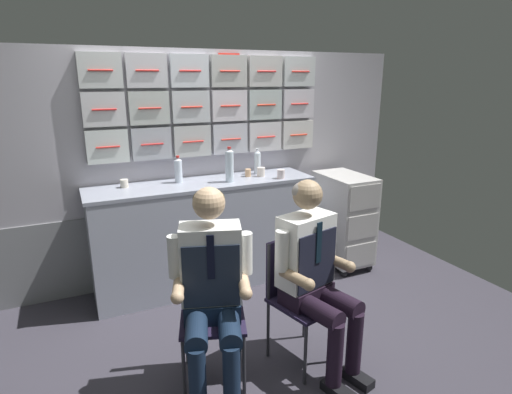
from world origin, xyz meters
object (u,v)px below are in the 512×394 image
Objects in this scene: folding_chair_right at (296,285)px; water_bottle_blue_cap at (178,170)px; crew_member_left at (212,284)px; crew_member_right at (314,268)px; service_trolley at (343,217)px; folding_chair_left at (212,299)px; paper_cup_blue at (261,172)px.

water_bottle_blue_cap is at bearing 108.23° from folding_chair_right.
crew_member_left is 1.52× the size of folding_chair_right.
water_bottle_blue_cap is (-0.48, 1.50, 0.40)m from crew_member_right.
service_trolley is 1.76m from water_bottle_blue_cap.
water_bottle_blue_cap is (-1.63, 0.25, 0.60)m from service_trolley.
paper_cup_blue is (0.91, 1.19, 0.52)m from folding_chair_left.
service_trolley is at bearing 47.32° from crew_member_right.
water_bottle_blue_cap is (-0.44, 1.34, 0.58)m from folding_chair_right.
water_bottle_blue_cap is (0.19, 1.43, 0.39)m from crew_member_left.
folding_chair_left is 1.00× the size of folding_chair_right.
folding_chair_left and folding_chair_right have the same top height.
folding_chair_right is at bearing -137.43° from service_trolley.
crew_member_left reaches higher than paper_cup_blue.
folding_chair_left is (-1.78, -1.03, 0.02)m from service_trolley.
water_bottle_blue_cap is at bearing 171.27° from service_trolley.
crew_member_right is at bearing -75.54° from folding_chair_right.
crew_member_left is 5.36× the size of water_bottle_blue_cap.
water_bottle_blue_cap is at bearing 107.85° from crew_member_right.
paper_cup_blue is (0.33, 1.25, 0.52)m from folding_chair_right.
service_trolley is 2.18m from crew_member_left.
crew_member_left is at bearing -125.74° from paper_cup_blue.
folding_chair_right is 10.00× the size of paper_cup_blue.
paper_cup_blue is at bearing 75.36° from folding_chair_right.
paper_cup_blue is at bearing 78.45° from crew_member_right.
crew_member_right is at bearing -132.68° from service_trolley.
service_trolley is 1.03m from paper_cup_blue.
water_bottle_blue_cap reaches higher than folding_chair_right.
crew_member_left reaches higher than water_bottle_blue_cap.
service_trolley is 1.12× the size of folding_chair_right.
service_trolley is at bearing -8.73° from water_bottle_blue_cap.
folding_chair_right is (-1.19, -1.09, 0.02)m from service_trolley.
folding_chair_left is at bearing -127.60° from paper_cup_blue.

